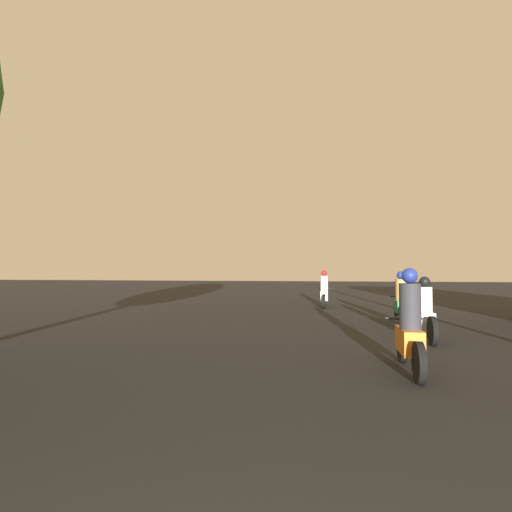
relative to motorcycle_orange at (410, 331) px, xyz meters
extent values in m
cylinder|color=black|center=(0.00, 0.71, -0.35)|extent=(0.10, 0.58, 0.58)
cylinder|color=black|center=(0.00, -0.65, -0.35)|extent=(0.10, 0.58, 0.58)
cube|color=orange|center=(0.00, 0.03, -0.16)|extent=(0.30, 0.87, 0.38)
cylinder|color=black|center=(0.00, 0.47, 0.13)|extent=(0.60, 0.04, 0.04)
cylinder|color=#2D2D33|center=(0.00, -0.06, 0.38)|extent=(0.32, 0.32, 0.70)
sphere|color=navy|center=(0.00, -0.06, 0.85)|extent=(0.24, 0.24, 0.24)
cylinder|color=black|center=(0.89, 3.87, -0.33)|extent=(0.10, 0.62, 0.62)
cylinder|color=black|center=(0.89, 2.38, -0.33)|extent=(0.10, 0.62, 0.62)
cube|color=#ADADB2|center=(0.89, 3.13, -0.17)|extent=(0.30, 0.89, 0.33)
cylinder|color=black|center=(0.89, 3.61, 0.10)|extent=(0.60, 0.04, 0.04)
cylinder|color=silver|center=(0.89, 3.04, 0.28)|extent=(0.32, 0.32, 0.56)
sphere|color=black|center=(0.89, 3.04, 0.68)|extent=(0.24, 0.24, 0.24)
cylinder|color=black|center=(0.88, 6.90, -0.35)|extent=(0.10, 0.59, 0.59)
cylinder|color=black|center=(0.88, 5.40, -0.35)|extent=(0.10, 0.59, 0.59)
cube|color=#1E6B33|center=(0.88, 6.15, -0.16)|extent=(0.30, 0.72, 0.37)
cylinder|color=black|center=(0.88, 6.63, 0.12)|extent=(0.60, 0.04, 0.04)
cylinder|color=#B28E47|center=(0.88, 6.08, 0.35)|extent=(0.32, 0.32, 0.65)
sphere|color=navy|center=(0.88, 6.08, 0.80)|extent=(0.24, 0.24, 0.24)
cylinder|color=black|center=(-1.47, 11.53, -0.33)|extent=(0.10, 0.61, 0.61)
cylinder|color=black|center=(-1.47, 10.17, -0.33)|extent=(0.10, 0.61, 0.61)
cube|color=silver|center=(-1.47, 10.85, -0.14)|extent=(0.30, 0.86, 0.39)
cylinder|color=black|center=(-1.47, 11.29, 0.16)|extent=(0.60, 0.04, 0.04)
cylinder|color=silver|center=(-1.47, 10.76, 0.38)|extent=(0.32, 0.32, 0.65)
sphere|color=#A51919|center=(-1.47, 10.76, 0.83)|extent=(0.24, 0.24, 0.24)
camera|label=1|loc=(-1.20, -6.55, 0.93)|focal=28.00mm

